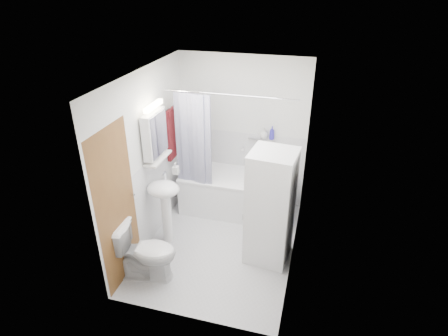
% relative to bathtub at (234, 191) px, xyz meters
% --- Properties ---
extents(floor, '(2.60, 2.60, 0.00)m').
position_rel_bathtub_xyz_m(floor, '(0.03, -0.92, -0.34)').
color(floor, '#B8B8BC').
rests_on(floor, ground).
extents(room_walls, '(2.60, 2.60, 2.60)m').
position_rel_bathtub_xyz_m(room_walls, '(0.03, -0.92, 1.14)').
color(room_walls, silver).
rests_on(room_walls, ground).
extents(wainscot, '(1.98, 2.58, 2.58)m').
position_rel_bathtub_xyz_m(wainscot, '(0.03, -0.63, 0.26)').
color(wainscot, white).
rests_on(wainscot, ground).
extents(door, '(0.05, 2.00, 2.00)m').
position_rel_bathtub_xyz_m(door, '(-0.92, -1.47, 0.66)').
color(door, brown).
rests_on(door, ground).
extents(bathtub, '(1.63, 0.77, 0.62)m').
position_rel_bathtub_xyz_m(bathtub, '(0.00, 0.00, 0.00)').
color(bathtub, white).
rests_on(bathtub, ground).
extents(tub_spout, '(0.04, 0.12, 0.04)m').
position_rel_bathtub_xyz_m(tub_spout, '(0.20, 0.33, 0.60)').
color(tub_spout, silver).
rests_on(tub_spout, room_walls).
extents(curtain_rod, '(1.81, 0.02, 0.02)m').
position_rel_bathtub_xyz_m(curtain_rod, '(-0.00, -0.33, 1.66)').
color(curtain_rod, silver).
rests_on(curtain_rod, room_walls).
extents(shower_curtain, '(0.55, 0.02, 1.45)m').
position_rel_bathtub_xyz_m(shower_curtain, '(-0.53, -0.33, 0.91)').
color(shower_curtain, '#131445').
rests_on(shower_curtain, curtain_rod).
extents(sink, '(0.44, 0.37, 1.04)m').
position_rel_bathtub_xyz_m(sink, '(-0.73, -1.01, 0.36)').
color(sink, white).
rests_on(sink, ground).
extents(medicine_cabinet, '(0.13, 0.50, 0.71)m').
position_rel_bathtub_xyz_m(medicine_cabinet, '(-0.88, -0.82, 1.22)').
color(medicine_cabinet, white).
rests_on(medicine_cabinet, room_walls).
extents(shelf, '(0.18, 0.54, 0.02)m').
position_rel_bathtub_xyz_m(shelf, '(-0.86, -0.82, 0.86)').
color(shelf, silver).
rests_on(shelf, room_walls).
extents(shower_caddy, '(0.22, 0.06, 0.02)m').
position_rel_bathtub_xyz_m(shower_caddy, '(0.25, 0.32, 0.81)').
color(shower_caddy, silver).
rests_on(shower_caddy, room_walls).
extents(towel, '(0.07, 0.33, 0.79)m').
position_rel_bathtub_xyz_m(towel, '(-0.91, -0.19, 0.98)').
color(towel, maroon).
rests_on(towel, room_walls).
extents(washer_dryer, '(0.61, 0.60, 1.55)m').
position_rel_bathtub_xyz_m(washer_dryer, '(0.71, -0.96, 0.43)').
color(washer_dryer, white).
rests_on(washer_dryer, ground).
extents(toilet, '(0.82, 0.54, 0.75)m').
position_rel_bathtub_xyz_m(toilet, '(-0.69, -1.74, 0.03)').
color(toilet, white).
rests_on(toilet, ground).
extents(soap_pump, '(0.08, 0.17, 0.08)m').
position_rel_bathtub_xyz_m(soap_pump, '(-0.68, -0.67, 0.61)').
color(soap_pump, gray).
rests_on(soap_pump, sink).
extents(shelf_bottle, '(0.07, 0.18, 0.07)m').
position_rel_bathtub_xyz_m(shelf_bottle, '(-0.86, -0.97, 0.90)').
color(shelf_bottle, gray).
rests_on(shelf_bottle, shelf).
extents(shelf_cup, '(0.10, 0.09, 0.10)m').
position_rel_bathtub_xyz_m(shelf_cup, '(-0.86, -0.70, 0.92)').
color(shelf_cup, gray).
rests_on(shelf_cup, shelf).
extents(shampoo_a, '(0.13, 0.17, 0.13)m').
position_rel_bathtub_xyz_m(shampoo_a, '(0.38, 0.32, 0.88)').
color(shampoo_a, gray).
rests_on(shampoo_a, shower_caddy).
extents(shampoo_b, '(0.08, 0.21, 0.08)m').
position_rel_bathtub_xyz_m(shampoo_b, '(0.50, 0.32, 0.86)').
color(shampoo_b, '#322BAC').
rests_on(shampoo_b, shower_caddy).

